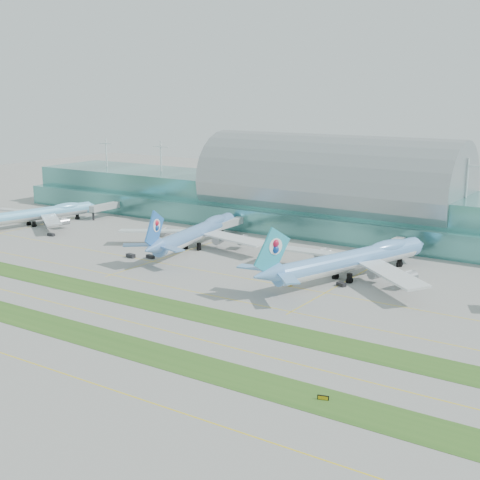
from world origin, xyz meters
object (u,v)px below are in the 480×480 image
Objects in this scene: airliner_c at (353,259)px; taxiway_sign_east at (323,398)px; airliner_a at (38,213)px; terminal at (330,199)px; airliner_b at (197,232)px.

taxiway_sign_east is (32.80, -87.45, -6.39)m from airliner_c.
terminal is at bearing 41.89° from airliner_a.
airliner_a is 90.03m from airliner_b.
airliner_a is 27.24× the size of taxiway_sign_east.
terminal reaches higher than airliner_c.
airliner_c is (71.47, -7.52, 0.50)m from airliner_b.
taxiway_sign_east is (75.13, -156.23, -13.71)m from terminal.
airliner_b is (-29.15, -61.26, -7.82)m from terminal.
airliner_a is 0.88× the size of airliner_b.
airliner_c is at bearing 94.63° from taxiway_sign_east.
airliner_b is at bearing 15.98° from airliner_a.
airliner_c is at bearing 11.89° from airliner_a.
airliner_c is at bearing -58.39° from terminal.
terminal is 5.14× the size of airliner_a.
airliner_b is 141.17m from taxiway_sign_east.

